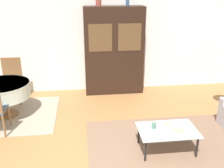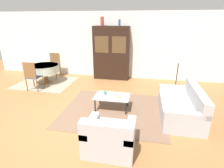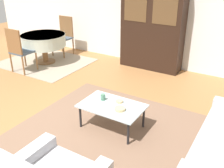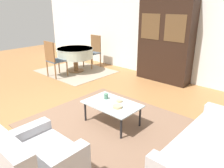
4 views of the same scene
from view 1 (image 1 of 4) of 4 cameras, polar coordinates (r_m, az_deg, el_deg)
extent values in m
cube|color=white|center=(6.70, -4.02, 9.88)|extent=(10.00, 0.06, 2.70)
cube|color=brown|center=(4.60, 12.88, -14.28)|extent=(2.77, 2.38, 0.01)
cube|color=gray|center=(6.05, -22.02, -6.36)|extent=(2.12, 1.77, 0.01)
cylinder|color=black|center=(4.23, 7.31, -14.22)|extent=(0.04, 0.04, 0.36)
cylinder|color=black|center=(4.49, 18.03, -12.93)|extent=(0.04, 0.04, 0.36)
cylinder|color=black|center=(4.64, 5.82, -10.72)|extent=(0.04, 0.04, 0.36)
cylinder|color=black|center=(4.88, 15.63, -9.77)|extent=(0.04, 0.04, 0.36)
cube|color=silver|center=(4.44, 11.98, -9.78)|extent=(0.96, 0.62, 0.02)
cube|color=black|center=(6.54, 0.41, 7.18)|extent=(1.45, 0.44, 2.15)
cube|color=brown|center=(6.20, -2.55, 9.98)|extent=(0.55, 0.01, 0.64)
cube|color=brown|center=(6.29, 3.87, 10.11)|extent=(0.55, 0.01, 0.64)
cylinder|color=brown|center=(6.05, -21.95, -6.15)|extent=(0.48, 0.48, 0.03)
cylinder|color=brown|center=(5.97, -22.20, -4.46)|extent=(0.14, 0.14, 0.42)
cylinder|color=beige|center=(5.83, -22.68, -1.24)|extent=(1.09, 1.09, 0.30)
cylinder|color=beige|center=(5.79, -22.86, 0.00)|extent=(1.10, 1.10, 0.03)
cylinder|color=brown|center=(5.49, -21.40, -6.44)|extent=(0.04, 0.04, 0.44)
cylinder|color=brown|center=(5.14, -22.44, -8.47)|extent=(0.04, 0.04, 0.44)
cylinder|color=brown|center=(6.34, -19.41, -2.50)|extent=(0.04, 0.04, 0.44)
cylinder|color=brown|center=(6.45, -22.91, -2.61)|extent=(0.04, 0.04, 0.44)
cylinder|color=brown|center=(6.71, -18.73, -1.15)|extent=(0.04, 0.04, 0.44)
cylinder|color=brown|center=(6.81, -22.05, -1.27)|extent=(0.04, 0.04, 0.44)
cube|color=#475666|center=(6.49, -21.04, 0.11)|extent=(0.44, 0.44, 0.04)
cube|color=brown|center=(6.58, -20.98, 3.11)|extent=(0.44, 0.04, 0.55)
cylinder|color=#4C7A60|center=(4.42, 9.11, -8.88)|extent=(0.08, 0.08, 0.10)
cylinder|color=tan|center=(4.43, 14.41, -9.62)|extent=(0.16, 0.16, 0.04)
cylinder|color=tan|center=(4.56, 12.05, -8.58)|extent=(0.11, 0.11, 0.03)
cylinder|color=#33517A|center=(6.41, 3.41, 17.67)|extent=(0.08, 0.08, 0.24)
camera|label=2|loc=(2.30, 98.91, -9.18)|focal=28.00mm
camera|label=3|loc=(3.22, 71.01, 2.43)|focal=42.00mm
camera|label=4|loc=(3.83, 65.10, -0.46)|focal=35.00mm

